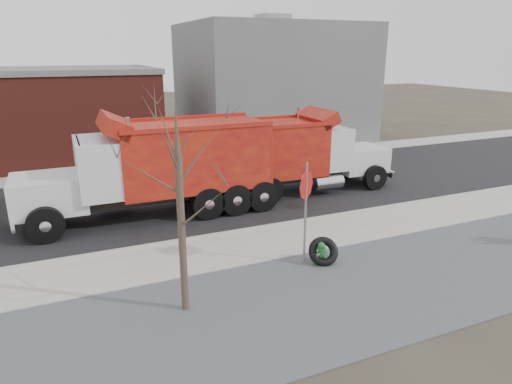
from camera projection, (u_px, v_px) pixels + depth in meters
name	position (u px, v px, depth m)	size (l,w,h in m)	color
ground	(260.00, 249.00, 14.90)	(120.00, 120.00, 0.00)	#383328
gravel_verge	(315.00, 299.00, 11.83)	(60.00, 5.00, 0.03)	slate
sidewalk	(257.00, 245.00, 15.11)	(60.00, 2.50, 0.06)	#9E9B93
curb	(242.00, 231.00, 16.24)	(60.00, 0.15, 0.11)	#9E9B93
road	(203.00, 195.00, 20.41)	(60.00, 9.40, 0.02)	black
far_sidewalk	(172.00, 166.00, 25.39)	(60.00, 2.00, 0.06)	#9E9B93
building_grey	(272.00, 82.00, 32.90)	(12.00, 10.00, 8.00)	slate
bare_tree	(179.00, 183.00, 10.42)	(3.20, 3.20, 5.20)	#382D23
fire_hydrant	(321.00, 255.00, 13.65)	(0.43, 0.42, 0.75)	#245F32
truck_tire	(323.00, 251.00, 13.73)	(1.07, 0.94, 0.89)	black
stop_sign	(306.00, 197.00, 13.22)	(0.72, 0.52, 3.15)	gray
dump_truck_red_a	(289.00, 153.00, 20.20)	(9.15, 2.68, 3.67)	black
dump_truck_red_b	(159.00, 164.00, 17.37)	(9.64, 2.79, 4.02)	black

